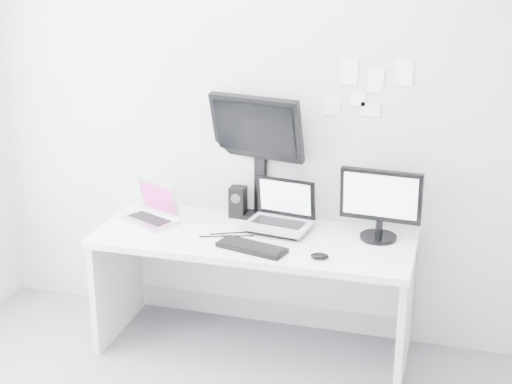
% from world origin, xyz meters
% --- Properties ---
extents(back_wall, '(3.60, 0.00, 3.60)m').
position_xyz_m(back_wall, '(0.00, 1.60, 1.35)').
color(back_wall, silver).
rests_on(back_wall, ground).
extents(desk, '(1.80, 0.70, 0.73)m').
position_xyz_m(desk, '(0.00, 1.25, 0.36)').
color(desk, white).
rests_on(desk, ground).
extents(macbook, '(0.40, 0.36, 0.24)m').
position_xyz_m(macbook, '(-0.66, 1.28, 0.85)').
color(macbook, silver).
rests_on(macbook, desk).
extents(speaker, '(0.12, 0.12, 0.19)m').
position_xyz_m(speaker, '(-0.18, 1.52, 0.82)').
color(speaker, black).
rests_on(speaker, desk).
extents(dell_laptop, '(0.40, 0.33, 0.30)m').
position_xyz_m(dell_laptop, '(0.12, 1.35, 0.88)').
color(dell_laptop, '#A2A4A9').
rests_on(dell_laptop, desk).
extents(rear_monitor, '(0.59, 0.32, 0.77)m').
position_xyz_m(rear_monitor, '(-0.06, 1.56, 1.11)').
color(rear_monitor, black).
rests_on(rear_monitor, desk).
extents(samsung_monitor, '(0.47, 0.24, 0.42)m').
position_xyz_m(samsung_monitor, '(0.68, 1.40, 0.94)').
color(samsung_monitor, black).
rests_on(samsung_monitor, desk).
extents(keyboard, '(0.41, 0.23, 0.03)m').
position_xyz_m(keyboard, '(0.05, 1.06, 0.74)').
color(keyboard, black).
rests_on(keyboard, desk).
extents(mouse, '(0.11, 0.07, 0.03)m').
position_xyz_m(mouse, '(0.42, 1.04, 0.75)').
color(mouse, black).
rests_on(mouse, desk).
extents(wall_note_0, '(0.10, 0.00, 0.14)m').
position_xyz_m(wall_note_0, '(0.45, 1.59, 1.62)').
color(wall_note_0, white).
rests_on(wall_note_0, back_wall).
extents(wall_note_1, '(0.09, 0.00, 0.13)m').
position_xyz_m(wall_note_1, '(0.60, 1.59, 1.58)').
color(wall_note_1, white).
rests_on(wall_note_1, back_wall).
extents(wall_note_2, '(0.10, 0.00, 0.14)m').
position_xyz_m(wall_note_2, '(0.75, 1.59, 1.63)').
color(wall_note_2, white).
rests_on(wall_note_2, back_wall).
extents(wall_note_3, '(0.11, 0.00, 0.08)m').
position_xyz_m(wall_note_3, '(0.58, 1.59, 1.42)').
color(wall_note_3, white).
rests_on(wall_note_3, back_wall).
extents(wall_note_4, '(0.10, 0.00, 0.09)m').
position_xyz_m(wall_note_4, '(0.36, 1.59, 1.42)').
color(wall_note_4, white).
rests_on(wall_note_4, back_wall).
extents(wall_note_5, '(0.09, 0.00, 0.08)m').
position_xyz_m(wall_note_5, '(0.51, 1.59, 1.48)').
color(wall_note_5, white).
rests_on(wall_note_5, back_wall).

